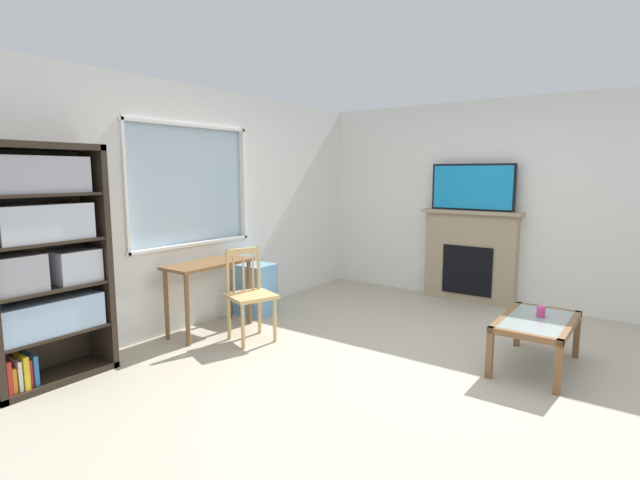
% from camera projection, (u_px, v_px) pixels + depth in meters
% --- Properties ---
extents(ground, '(5.94, 6.05, 0.02)m').
position_uv_depth(ground, '(420.00, 368.00, 4.07)').
color(ground, '#B2A893').
extents(wall_back_with_window, '(4.94, 0.15, 2.54)m').
position_uv_depth(wall_back_with_window, '(217.00, 209.00, 5.40)').
color(wall_back_with_window, silver).
rests_on(wall_back_with_window, ground).
extents(wall_right, '(0.12, 5.25, 2.54)m').
position_uv_depth(wall_right, '(508.00, 203.00, 5.93)').
color(wall_right, silver).
rests_on(wall_right, ground).
extents(bookshelf, '(0.90, 0.38, 1.86)m').
position_uv_depth(bookshelf, '(43.00, 259.00, 3.68)').
color(bookshelf, '#2D2319').
rests_on(bookshelf, ground).
extents(desk_under_window, '(0.94, 0.41, 0.73)m').
position_uv_depth(desk_under_window, '(209.00, 275.00, 4.93)').
color(desk_under_window, brown).
rests_on(desk_under_window, ground).
extents(wooden_chair, '(0.53, 0.52, 0.90)m').
position_uv_depth(wooden_chair, '(249.00, 294.00, 4.69)').
color(wooden_chair, tan).
rests_on(wooden_chair, ground).
extents(plastic_drawer_unit, '(0.35, 0.40, 0.59)m').
position_uv_depth(plastic_drawer_unit, '(255.00, 289.00, 5.58)').
color(plastic_drawer_unit, '#72ADDB').
rests_on(plastic_drawer_unit, ground).
extents(fireplace, '(0.26, 1.25, 1.17)m').
position_uv_depth(fireplace, '(470.00, 256.00, 6.13)').
color(fireplace, tan).
rests_on(fireplace, ground).
extents(tv, '(0.06, 1.04, 0.58)m').
position_uv_depth(tv, '(472.00, 187.00, 5.99)').
color(tv, black).
rests_on(tv, fireplace).
extents(coffee_table, '(0.94, 0.55, 0.42)m').
position_uv_depth(coffee_table, '(537.00, 326.00, 4.03)').
color(coffee_table, '#8C9E99').
rests_on(coffee_table, ground).
extents(sippy_cup, '(0.07, 0.07, 0.09)m').
position_uv_depth(sippy_cup, '(541.00, 311.00, 4.08)').
color(sippy_cup, '#DB3D84').
rests_on(sippy_cup, coffee_table).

